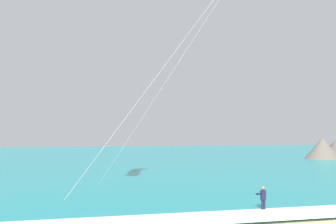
# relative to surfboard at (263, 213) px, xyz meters

# --- Properties ---
(sea) EXTENTS (200.00, 120.00, 0.20)m
(sea) POSITION_rel_surfboard_xyz_m (4.57, 57.69, 0.07)
(sea) COLOR teal
(sea) RESTS_ON ground
(surfboard) EXTENTS (0.90, 1.47, 0.09)m
(surfboard) POSITION_rel_surfboard_xyz_m (0.00, 0.00, 0.00)
(surfboard) COLOR #239EC6
(surfboard) RESTS_ON ground
(kitesurfer) EXTENTS (0.64, 0.63, 1.69)m
(kitesurfer) POSITION_rel_surfboard_xyz_m (-0.01, 0.02, 0.91)
(kitesurfer) COLOR #191E38
(kitesurfer) RESTS_ON ground
(headland_right) EXTENTS (10.61, 7.81, 4.32)m
(headland_right) POSITION_rel_surfboard_xyz_m (35.28, 39.58, 1.87)
(headland_right) COLOR #47423D
(headland_right) RESTS_ON ground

